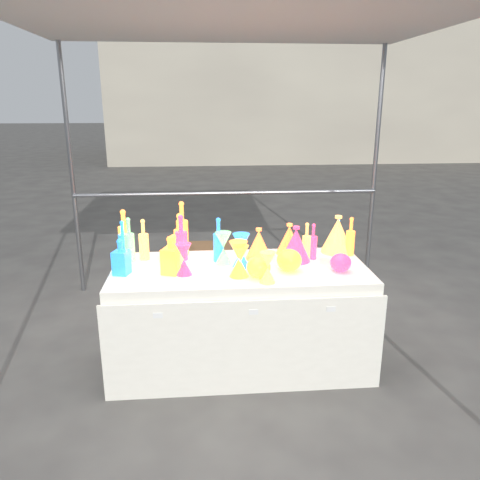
{
  "coord_description": "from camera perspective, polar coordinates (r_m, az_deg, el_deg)",
  "views": [
    {
      "loc": [
        -0.26,
        -3.11,
        1.88
      ],
      "look_at": [
        0.0,
        0.0,
        0.95
      ],
      "focal_mm": 35.0,
      "sensor_mm": 36.0,
      "label": 1
    }
  ],
  "objects": [
    {
      "name": "bottle_1",
      "position": [
        3.57,
        -14.08,
        0.06
      ],
      "size": [
        0.09,
        0.09,
        0.29
      ],
      "primitive_type": null,
      "rotation": [
        0.0,
        0.0,
        -0.32
      ],
      "color": "#188733",
      "rests_on": "display_table"
    },
    {
      "name": "bottle_9",
      "position": [
        3.64,
        13.32,
        0.45
      ],
      "size": [
        0.08,
        0.08,
        0.3
      ],
      "primitive_type": null,
      "rotation": [
        0.0,
        0.0,
        0.19
      ],
      "color": "yellow",
      "rests_on": "display_table"
    },
    {
      "name": "bottle_2",
      "position": [
        3.58,
        -7.06,
        1.47
      ],
      "size": [
        0.12,
        0.12,
        0.41
      ],
      "primitive_type": null,
      "rotation": [
        0.0,
        0.0,
        -0.42
      ],
      "color": "yellow",
      "rests_on": "display_table"
    },
    {
      "name": "hourglass_5",
      "position": [
        3.29,
        0.15,
        -1.29
      ],
      "size": [
        0.12,
        0.12,
        0.24
      ],
      "primitive_type": null,
      "rotation": [
        0.0,
        0.0,
        -0.02
      ],
      "color": "#188733",
      "rests_on": "display_table"
    },
    {
      "name": "hourglass_4",
      "position": [
        3.11,
        0.09,
        -2.6
      ],
      "size": [
        0.13,
        0.13,
        0.22
      ],
      "primitive_type": null,
      "rotation": [
        0.0,
        0.0,
        -0.18
      ],
      "color": "red",
      "rests_on": "display_table"
    },
    {
      "name": "hourglass_1",
      "position": [
        3.17,
        -6.88,
        -2.35
      ],
      "size": [
        0.13,
        0.13,
        0.22
      ],
      "primitive_type": null,
      "rotation": [
        0.0,
        0.0,
        -0.21
      ],
      "color": "#203FBC",
      "rests_on": "display_table"
    },
    {
      "name": "bottle_11",
      "position": [
        3.48,
        8.12,
        -0.13
      ],
      "size": [
        0.08,
        0.08,
        0.28
      ],
      "primitive_type": null,
      "rotation": [
        0.0,
        0.0,
        -0.43
      ],
      "color": "#127459",
      "rests_on": "display_table"
    },
    {
      "name": "decanter_2",
      "position": [
        3.25,
        -14.31,
        -1.95
      ],
      "size": [
        0.12,
        0.12,
        0.25
      ],
      "primitive_type": null,
      "rotation": [
        0.0,
        0.0,
        -0.29
      ],
      "color": "#188733",
      "rests_on": "display_table"
    },
    {
      "name": "background_building",
      "position": [
        17.67,
        9.73,
        20.03
      ],
      "size": [
        14.0,
        6.0,
        6.0
      ],
      "primitive_type": "cube",
      "color": "beige",
      "rests_on": "ground"
    },
    {
      "name": "hourglass_2",
      "position": [
        3.02,
        3.4,
        -3.35
      ],
      "size": [
        0.13,
        0.13,
        0.21
      ],
      "primitive_type": null,
      "rotation": [
        0.0,
        0.0,
        -0.26
      ],
      "color": "#127459",
      "rests_on": "display_table"
    },
    {
      "name": "bottle_10",
      "position": [
        3.5,
        8.9,
        -0.15
      ],
      "size": [
        0.08,
        0.08,
        0.27
      ],
      "primitive_type": null,
      "rotation": [
        0.0,
        0.0,
        -0.32
      ],
      "color": "#203FBC",
      "rests_on": "display_table"
    },
    {
      "name": "bottle_5",
      "position": [
        3.47,
        -13.34,
        0.02
      ],
      "size": [
        0.08,
        0.08,
        0.33
      ],
      "primitive_type": null,
      "rotation": [
        0.0,
        0.0,
        -0.14
      ],
      "color": "#B0239B",
      "rests_on": "display_table"
    },
    {
      "name": "cardboard_box_closed",
      "position": [
        5.13,
        -4.07,
        -2.71
      ],
      "size": [
        0.53,
        0.39,
        0.38
      ],
      "primitive_type": "cube",
      "rotation": [
        0.0,
        0.0,
        -0.01
      ],
      "color": "#885F3D",
      "rests_on": "ground"
    },
    {
      "name": "bottle_7",
      "position": [
        3.4,
        -2.64,
        0.04
      ],
      "size": [
        0.09,
        0.09,
        0.33
      ],
      "primitive_type": null,
      "rotation": [
        0.0,
        0.0,
        0.12
      ],
      "color": "#188733",
      "rests_on": "display_table"
    },
    {
      "name": "canopy_tent",
      "position": [
        3.17,
        -0.02,
        25.71
      ],
      "size": [
        3.15,
        3.15,
        2.46
      ],
      "color": "gray",
      "rests_on": "ground"
    },
    {
      "name": "lampshade_1",
      "position": [
        3.6,
        6.02,
        0.19
      ],
      "size": [
        0.21,
        0.21,
        0.24
      ],
      "primitive_type": null,
      "rotation": [
        0.0,
        0.0,
        0.04
      ],
      "color": "yellow",
      "rests_on": "display_table"
    },
    {
      "name": "globe_3",
      "position": [
        3.29,
        12.17,
        -2.84
      ],
      "size": [
        0.17,
        0.17,
        0.12
      ],
      "primitive_type": null,
      "rotation": [
        0.0,
        0.0,
        -0.22
      ],
      "color": "#203FBC",
      "rests_on": "display_table"
    },
    {
      "name": "globe_2",
      "position": [
        3.24,
        6.01,
        -2.62
      ],
      "size": [
        0.21,
        0.21,
        0.14
      ],
      "primitive_type": null,
      "rotation": [
        0.0,
        0.0,
        -0.28
      ],
      "color": "yellow",
      "rests_on": "display_table"
    },
    {
      "name": "decanter_0",
      "position": [
        3.21,
        -8.09,
        -1.65
      ],
      "size": [
        0.13,
        0.13,
        0.27
      ],
      "primitive_type": null,
      "rotation": [
        0.0,
        0.0,
        -0.17
      ],
      "color": "red",
      "rests_on": "display_table"
    },
    {
      "name": "bottle_0",
      "position": [
        3.64,
        -13.93,
        0.91
      ],
      "size": [
        0.1,
        0.1,
        0.35
      ],
      "primitive_type": null,
      "rotation": [
        0.0,
        0.0,
        -0.11
      ],
      "color": "red",
      "rests_on": "display_table"
    },
    {
      "name": "bottle_3",
      "position": [
        3.45,
        -7.17,
        0.31
      ],
      "size": [
        0.09,
        0.09,
        0.34
      ],
      "primitive_type": null,
      "rotation": [
        0.0,
        0.0,
        0.01
      ],
      "color": "#203FBC",
      "rests_on": "display_table"
    },
    {
      "name": "bottle_8",
      "position": [
        3.77,
        11.84,
        0.71
      ],
      "size": [
        0.07,
        0.07,
        0.24
      ],
      "primitive_type": null,
      "rotation": [
        0.0,
        0.0,
        0.37
      ],
      "color": "#188733",
      "rests_on": "display_table"
    },
    {
      "name": "lampshade_3",
      "position": [
        3.69,
        11.8,
        0.72
      ],
      "size": [
        0.31,
        0.31,
        0.29
      ],
      "primitive_type": null,
      "rotation": [
        0.0,
        0.0,
        -0.29
      ],
      "color": "#127459",
      "rests_on": "display_table"
    },
    {
      "name": "display_table",
      "position": [
        3.46,
        0.01,
        -9.22
      ],
      "size": [
        1.84,
        0.83,
        0.75
      ],
      "color": "white",
      "rests_on": "ground"
    },
    {
      "name": "ground",
      "position": [
        3.65,
        0.0,
        -14.45
      ],
      "size": [
        80.0,
        80.0,
        0.0
      ],
      "primitive_type": "plane",
      "color": "slate",
      "rests_on": "ground"
    },
    {
      "name": "hourglass_0",
      "position": [
        3.11,
        -0.2,
        -2.33
      ],
      "size": [
        0.16,
        0.16,
        0.25
      ],
      "primitive_type": null,
      "rotation": [
        0.0,
        0.0,
        0.32
      ],
      "color": "yellow",
      "rests_on": "display_table"
    },
    {
      "name": "lampshade_0",
      "position": [
        3.46,
        2.3,
        -0.43
      ],
      "size": [
        0.22,
        0.22,
        0.24
      ],
      "primitive_type": null,
      "rotation": [
        0.0,
        0.0,
        -0.13
      ],
      "color": "yellow",
      "rests_on": "display_table"
    },
    {
      "name": "bottle_6",
      "position": [
        3.51,
        -7.37,
        0.55
      ],
      "size": [
        0.09,
        0.09,
        0.34
      ],
      "primitive_type": null,
      "rotation": [
        0.0,
        0.0,
        0.1
      ],
      "color": "red",
      "rests_on": "display_table"
    },
    {
      "name": "decanter_1",
      "position": [
        3.19,
        -8.47,
        -1.82
      ],
      "size": [
        0.14,
        0.14,
        0.27
      ],
      "primitive_type": null,
      "rotation": [
        0.0,
        0.0,
        -0.35
      ],
      "color": "yellow",
      "rests_on": "display_table"
    },
    {
      "name": "hourglass_3",
      "position": [
        3.36,
        -2.05,
        -0.99
      ],
      "size": [
        0.14,
        0.14,
        0.24
      ],
      "primitive_type": null,
      "rotation": [
        0.0,
        0.0,
        0.16
      ],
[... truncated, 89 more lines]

